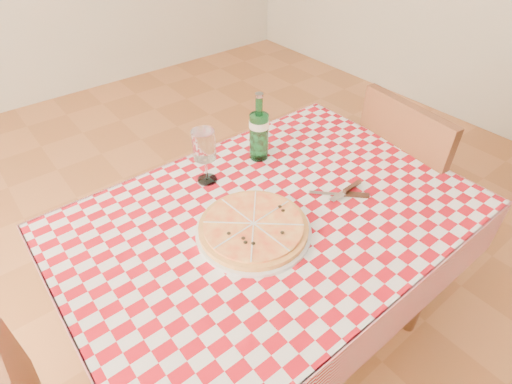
# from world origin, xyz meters

# --- Properties ---
(dining_table) EXTENTS (1.20, 0.80, 0.75)m
(dining_table) POSITION_xyz_m (0.00, 0.00, 0.66)
(dining_table) COLOR brown
(dining_table) RESTS_ON ground
(tablecloth) EXTENTS (1.30, 0.90, 0.01)m
(tablecloth) POSITION_xyz_m (0.00, 0.00, 0.75)
(tablecloth) COLOR maroon
(tablecloth) RESTS_ON dining_table
(chair_near) EXTENTS (0.47, 0.47, 0.93)m
(chair_near) POSITION_xyz_m (0.76, -0.03, 0.54)
(chair_near) COLOR brown
(chair_near) RESTS_ON ground
(pizza_plate) EXTENTS (0.37, 0.37, 0.05)m
(pizza_plate) POSITION_xyz_m (-0.10, -0.03, 0.78)
(pizza_plate) COLOR #BA7C3E
(pizza_plate) RESTS_ON tablecloth
(water_bottle) EXTENTS (0.10, 0.10, 0.26)m
(water_bottle) POSITION_xyz_m (0.17, 0.27, 0.89)
(water_bottle) COLOR #18632C
(water_bottle) RESTS_ON tablecloth
(wine_glass) EXTENTS (0.08, 0.08, 0.20)m
(wine_glass) POSITION_xyz_m (-0.07, 0.28, 0.86)
(wine_glass) COLOR white
(wine_glass) RESTS_ON tablecloth
(cutlery) EXTENTS (0.26, 0.23, 0.02)m
(cutlery) POSITION_xyz_m (0.25, -0.08, 0.77)
(cutlery) COLOR silver
(cutlery) RESTS_ON tablecloth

